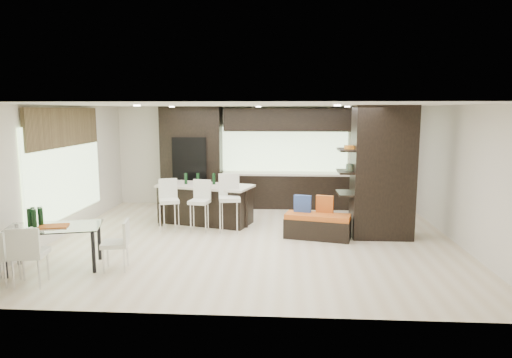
# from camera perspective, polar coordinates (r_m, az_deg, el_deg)

# --- Properties ---
(ground) EXTENTS (8.00, 8.00, 0.00)m
(ground) POSITION_cam_1_polar(r_m,az_deg,el_deg) (9.35, -0.24, -7.53)
(ground) COLOR beige
(ground) RESTS_ON ground
(back_wall) EXTENTS (8.00, 0.02, 2.70)m
(back_wall) POSITION_cam_1_polar(r_m,az_deg,el_deg) (12.54, 0.85, 2.87)
(back_wall) COLOR silver
(back_wall) RESTS_ON ground
(left_wall) EXTENTS (0.02, 7.00, 2.70)m
(left_wall) POSITION_cam_1_polar(r_m,az_deg,el_deg) (10.16, -23.37, 0.83)
(left_wall) COLOR silver
(left_wall) RESTS_ON ground
(right_wall) EXTENTS (0.02, 7.00, 2.70)m
(right_wall) POSITION_cam_1_polar(r_m,az_deg,el_deg) (9.67, 24.14, 0.42)
(right_wall) COLOR silver
(right_wall) RESTS_ON ground
(ceiling) EXTENTS (8.00, 7.00, 0.02)m
(ceiling) POSITION_cam_1_polar(r_m,az_deg,el_deg) (8.99, -0.25, 9.24)
(ceiling) COLOR white
(ceiling) RESTS_ON ground
(window_left) EXTENTS (0.04, 3.20, 1.90)m
(window_left) POSITION_cam_1_polar(r_m,az_deg,el_deg) (10.32, -22.68, 0.98)
(window_left) COLOR #B2D199
(window_left) RESTS_ON left_wall
(window_back) EXTENTS (3.40, 0.04, 1.20)m
(window_back) POSITION_cam_1_polar(r_m,az_deg,el_deg) (12.47, 3.60, 3.75)
(window_back) COLOR #B2D199
(window_back) RESTS_ON back_wall
(stone_accent) EXTENTS (0.08, 3.00, 0.80)m
(stone_accent) POSITION_cam_1_polar(r_m,az_deg,el_deg) (10.24, -22.81, 5.98)
(stone_accent) COLOR brown
(stone_accent) RESTS_ON left_wall
(ceiling_spots) EXTENTS (4.00, 3.00, 0.02)m
(ceiling_spots) POSITION_cam_1_polar(r_m,az_deg,el_deg) (9.24, -0.14, 9.10)
(ceiling_spots) COLOR white
(ceiling_spots) RESTS_ON ceiling
(back_cabinetry) EXTENTS (6.80, 0.68, 2.70)m
(back_cabinetry) POSITION_cam_1_polar(r_m,az_deg,el_deg) (12.20, 3.12, 2.70)
(back_cabinetry) COLOR black
(back_cabinetry) RESTS_ON ground
(refrigerator) EXTENTS (0.90, 0.68, 1.90)m
(refrigerator) POSITION_cam_1_polar(r_m,az_deg,el_deg) (12.45, -8.01, 0.90)
(refrigerator) COLOR black
(refrigerator) RESTS_ON ground
(partition_column) EXTENTS (1.20, 0.80, 2.70)m
(partition_column) POSITION_cam_1_polar(r_m,az_deg,el_deg) (9.66, 15.51, 0.85)
(partition_column) COLOR black
(partition_column) RESTS_ON ground
(kitchen_island) EXTENTS (2.31, 1.48, 0.89)m
(kitchen_island) POSITION_cam_1_polar(r_m,az_deg,el_deg) (10.65, -6.33, -3.12)
(kitchen_island) COLOR black
(kitchen_island) RESTS_ON ground
(stool_left) EXTENTS (0.52, 0.52, 0.91)m
(stool_left) POSITION_cam_1_polar(r_m,az_deg,el_deg) (10.06, -10.78, -3.86)
(stool_left) COLOR silver
(stool_left) RESTS_ON ground
(stool_mid) EXTENTS (0.47, 0.47, 0.90)m
(stool_mid) POSITION_cam_1_polar(r_m,az_deg,el_deg) (9.92, -7.08, -3.99)
(stool_mid) COLOR silver
(stool_mid) RESTS_ON ground
(stool_right) EXTENTS (0.51, 0.51, 1.01)m
(stool_right) POSITION_cam_1_polar(r_m,az_deg,el_deg) (9.79, -3.32, -3.78)
(stool_right) COLOR silver
(stool_right) RESTS_ON ground
(bench) EXTENTS (1.40, 0.80, 0.51)m
(bench) POSITION_cam_1_polar(r_m,az_deg,el_deg) (9.44, 7.70, -5.87)
(bench) COLOR black
(bench) RESTS_ON ground
(floor_vase) EXTENTS (0.53, 0.53, 1.27)m
(floor_vase) POSITION_cam_1_polar(r_m,az_deg,el_deg) (9.88, 13.45, -3.11)
(floor_vase) COLOR #4B5A40
(floor_vase) RESTS_ON ground
(dining_table) EXTENTS (1.63, 1.18, 0.71)m
(dining_table) POSITION_cam_1_polar(r_m,az_deg,el_deg) (8.29, -23.85, -7.87)
(dining_table) COLOR white
(dining_table) RESTS_ON ground
(chair_near) EXTENTS (0.53, 0.53, 0.85)m
(chair_near) POSITION_cam_1_polar(r_m,az_deg,el_deg) (7.66, -26.39, -8.79)
(chair_near) COLOR silver
(chair_near) RESTS_ON ground
(chair_far) EXTENTS (0.45, 0.45, 0.79)m
(chair_far) POSITION_cam_1_polar(r_m,az_deg,el_deg) (7.92, -29.23, -8.67)
(chair_far) COLOR silver
(chair_far) RESTS_ON ground
(chair_end) EXTENTS (0.48, 0.48, 0.76)m
(chair_end) POSITION_cam_1_polar(r_m,az_deg,el_deg) (7.87, -17.18, -8.16)
(chair_end) COLOR silver
(chair_end) RESTS_ON ground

